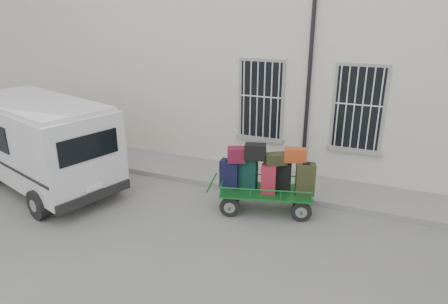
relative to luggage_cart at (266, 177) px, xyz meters
The scene contains 5 objects.
ground 1.22m from the luggage_cart, 129.85° to the right, with size 80.00×80.00×0.00m, color slate.
building 5.34m from the luggage_cart, 95.86° to the left, with size 24.00×5.15×6.00m.
sidewalk 1.88m from the luggage_cart, 107.49° to the left, with size 24.00×1.70×0.15m, color gray.
luggage_cart is the anchor object (origin of this frame).
van 6.18m from the luggage_cart, behind, with size 5.29×3.43×2.48m.
Camera 1 is at (2.96, -7.96, 4.76)m, focal length 32.00 mm.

